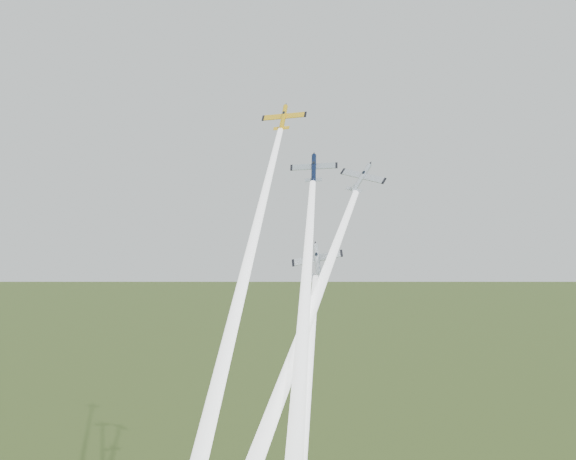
{
  "coord_description": "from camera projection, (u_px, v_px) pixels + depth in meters",
  "views": [
    {
      "loc": [
        56.72,
        -101.69,
        94.53
      ],
      "look_at": [
        0.0,
        -6.0,
        92.0
      ],
      "focal_mm": 45.0,
      "sensor_mm": 36.0,
      "label": 1
    }
  ],
  "objects": [
    {
      "name": "plane_silver_low",
      "position": [
        317.0,
        260.0,
        109.28
      ],
      "size": [
        10.47,
        8.34,
        8.09
      ],
      "primitive_type": null,
      "rotation": [
        0.83,
        -0.2,
        0.4
      ],
      "color": "silver"
    },
    {
      "name": "smoke_trail_silver_low",
      "position": [
        301.0,
        455.0,
        89.1
      ],
      "size": [
        17.57,
        37.26,
        42.54
      ],
      "primitive_type": null,
      "rotation": [
        -0.74,
        0.0,
        0.4
      ],
      "color": "white"
    },
    {
      "name": "smoke_trail_silver_right",
      "position": [
        296.0,
        352.0,
        94.55
      ],
      "size": [
        3.91,
        41.41,
        44.73
      ],
      "primitive_type": null,
      "rotation": [
        -0.74,
        0.0,
        0.03
      ],
      "color": "white"
    },
    {
      "name": "plane_silver_right",
      "position": [
        361.0,
        178.0,
        113.2
      ],
      "size": [
        8.68,
        6.22,
        7.92
      ],
      "primitive_type": null,
      "rotation": [
        0.83,
        0.24,
        0.03
      ],
      "color": "silver"
    },
    {
      "name": "smoke_trail_yellow",
      "position": [
        235.0,
        315.0,
        98.77
      ],
      "size": [
        18.47,
        52.24,
        58.43
      ],
      "primitive_type": null,
      "rotation": [
        -0.74,
        0.0,
        0.3
      ],
      "color": "white"
    },
    {
      "name": "smoke_trail_navy",
      "position": [
        302.0,
        343.0,
        92.63
      ],
      "size": [
        19.63,
        38.7,
        44.81
      ],
      "primitive_type": null,
      "rotation": [
        -0.74,
        0.0,
        0.43
      ],
      "color": "white"
    },
    {
      "name": "plane_yellow",
      "position": [
        283.0,
        118.0,
        125.5
      ],
      "size": [
        9.73,
        8.28,
        7.1
      ],
      "primitive_type": null,
      "rotation": [
        0.83,
        -0.05,
        0.3
      ],
      "color": "yellow"
    },
    {
      "name": "plane_navy",
      "position": [
        314.0,
        168.0,
        113.9
      ],
      "size": [
        9.5,
        8.43,
        6.64
      ],
      "primitive_type": null,
      "rotation": [
        0.83,
        -0.05,
        0.43
      ],
      "color": "#0C1837"
    }
  ]
}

